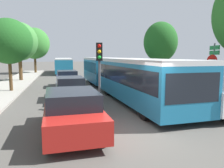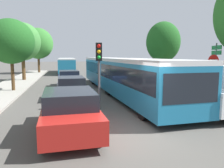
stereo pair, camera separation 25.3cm
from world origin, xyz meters
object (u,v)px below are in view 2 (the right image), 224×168
object	(u,v)px
city_bus_rear	(67,64)
queued_car_graphite	(71,88)
tree_right_mid	(163,43)
queued_car_blue	(69,78)
no_entry_sign	(213,71)
direction_sign_post	(216,59)
traffic_light	(99,61)
articulated_bus	(121,73)
queued_car_red	(70,111)
tree_left_distant	(38,44)
tree_left_far	(22,43)
tree_left_mid	(11,42)

from	to	relation	value
city_bus_rear	queued_car_graphite	size ratio (longest dim) A/B	2.64
tree_right_mid	queued_car_blue	bearing A→B (deg)	-164.82
no_entry_sign	direction_sign_post	bearing A→B (deg)	139.40
queued_car_blue	queued_car_graphite	bearing A→B (deg)	178.11
traffic_light	direction_sign_post	size ratio (longest dim) A/B	0.94
articulated_bus	tree_right_mid	bearing A→B (deg)	133.79
articulated_bus	direction_sign_post	size ratio (longest dim) A/B	4.85
queued_car_blue	queued_car_red	bearing A→B (deg)	176.95
queued_car_blue	no_entry_sign	world-z (taller)	no_entry_sign
tree_left_distant	queued_car_graphite	bearing A→B (deg)	-79.20
articulated_bus	queued_car_blue	world-z (taller)	articulated_bus
articulated_bus	direction_sign_post	distance (m)	6.59
queued_car_graphite	no_entry_sign	distance (m)	8.65
queued_car_red	tree_right_mid	world-z (taller)	tree_right_mid
no_entry_sign	tree_right_mid	distance (m)	11.81
tree_left_distant	traffic_light	bearing A→B (deg)	-77.56
city_bus_rear	no_entry_sign	size ratio (longest dim) A/B	3.90
queued_car_graphite	tree_left_distant	size ratio (longest dim) A/B	0.59
traffic_light	no_entry_sign	bearing A→B (deg)	101.30
queued_car_red	tree_right_mid	size ratio (longest dim) A/B	0.69
no_entry_sign	tree_left_distant	distance (m)	28.11
queued_car_blue	tree_left_far	bearing A→B (deg)	39.25
queued_car_red	direction_sign_post	bearing A→B (deg)	-63.90
city_bus_rear	queued_car_blue	bearing A→B (deg)	-179.64
queued_car_blue	tree_left_distant	world-z (taller)	tree_left_distant
queued_car_blue	tree_left_distant	bearing A→B (deg)	12.56
queued_car_red	tree_left_far	world-z (taller)	tree_left_far
traffic_light	queued_car_graphite	bearing A→B (deg)	-146.96
direction_sign_post	tree_right_mid	size ratio (longest dim) A/B	0.56
queued_car_blue	tree_left_mid	size ratio (longest dim) A/B	0.78
queued_car_graphite	traffic_light	size ratio (longest dim) A/B	1.23
traffic_light	tree_left_mid	distance (m)	8.85
direction_sign_post	tree_left_mid	world-z (taller)	tree_left_mid
no_entry_sign	queued_car_red	bearing A→B (deg)	-67.58
articulated_bus	queued_car_blue	bearing A→B (deg)	-141.18
tree_left_far	tree_left_distant	distance (m)	11.08
traffic_light	direction_sign_post	xyz separation A→B (m)	(8.34, 2.08, 0.05)
queued_car_blue	tree_left_far	size ratio (longest dim) A/B	0.67
articulated_bus	city_bus_rear	world-z (taller)	articulated_bus
articulated_bus	no_entry_sign	xyz separation A→B (m)	(4.42, -4.38, 0.39)
tree_left_far	queued_car_red	bearing A→B (deg)	-75.45
traffic_light	direction_sign_post	world-z (taller)	direction_sign_post
tree_left_mid	queued_car_graphite	bearing A→B (deg)	-41.51
tree_left_mid	tree_left_distant	world-z (taller)	tree_left_distant
queued_car_graphite	no_entry_sign	bearing A→B (deg)	-110.72
city_bus_rear	traffic_light	distance (m)	25.13
queued_car_blue	traffic_light	distance (m)	9.09
queued_car_graphite	tree_left_distant	world-z (taller)	tree_left_distant
articulated_bus	city_bus_rear	size ratio (longest dim) A/B	1.59
no_entry_sign	direction_sign_post	world-z (taller)	direction_sign_post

